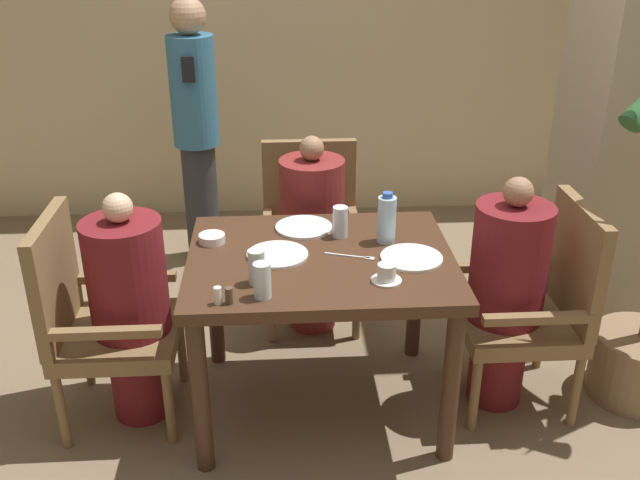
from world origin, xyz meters
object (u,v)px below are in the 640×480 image
Objects in this scene: water_bottle at (387,219)px; glass_tall_far at (340,222)px; teacup_with_saucer at (387,274)px; diner_in_far_chair at (312,233)px; diner_in_left_chair at (130,307)px; glass_tall_near at (262,281)px; bowl_small at (212,238)px; plate_main_right at (304,227)px; chair_far_side at (311,229)px; standing_host at (196,127)px; plate_dessert_center at (411,258)px; chair_left_side at (96,316)px; diner_in_right_chair at (506,292)px; glass_tall_mid at (257,267)px; plate_main_left at (277,255)px; chair_right_side at (537,302)px.

glass_tall_far is (-0.19, 0.06, -0.04)m from water_bottle.
diner_in_far_chair is at bearing 104.43° from teacup_with_saucer.
diner_in_left_chair reaches higher than glass_tall_near.
teacup_with_saucer reaches higher than bowl_small.
glass_tall_near is at bearing -106.19° from plate_main_right.
glass_tall_near is at bearing -101.38° from chair_far_side.
teacup_with_saucer is (0.87, -1.76, -0.08)m from standing_host.
diner_in_far_chair is 7.63× the size of glass_tall_near.
water_bottle reaches higher than plate_dessert_center.
bowl_small is 0.81× the size of glass_tall_far.
bowl_small is (-0.68, 0.39, -0.01)m from teacup_with_saucer.
chair_left_side is 0.88× the size of diner_in_right_chair.
glass_tall_mid is at bearing -17.68° from chair_left_side.
diner_in_far_chair is 1.11m from standing_host.
diner_in_far_chair is 8.91× the size of teacup_with_saucer.
chair_far_side is 1.02m from standing_host.
plate_main_left is at bearing 70.88° from glass_tall_mid.
chair_far_side is 0.60m from plate_main_right.
bowl_small is 0.54m from glass_tall_far.
water_bottle is (-0.08, 0.17, 0.10)m from plate_dessert_center.
glass_tall_far is (0.27, 0.17, 0.06)m from plate_main_left.
diner_in_right_chair is at bearing 7.23° from plate_dessert_center.
diner_in_left_chair is 7.58× the size of glass_tall_mid.
glass_tall_near reaches higher than plate_main_right.
plate_main_right is at bearing 119.91° from teacup_with_saucer.
standing_host reaches higher than chair_left_side.
plate_main_right is at bearing -65.17° from standing_host.
glass_tall_near is at bearing -122.76° from glass_tall_far.
plate_main_right is 0.19m from glass_tall_far.
teacup_with_saucer is at bearing -11.28° from chair_left_side.
glass_tall_mid and glass_tall_far have the same top height.
diner_in_left_chair reaches higher than chair_right_side.
diner_in_left_chair reaches higher than water_bottle.
diner_in_right_chair is 0.98m from plate_main_left.
glass_tall_far is at bearing 11.68° from diner_in_left_chair.
teacup_with_saucer is (1.16, -0.23, 0.28)m from chair_left_side.
plate_dessert_center is 1.84× the size of glass_tall_mid.
plate_main_left is 0.48m from water_bottle.
plate_dessert_center is (1.00, -1.58, -0.10)m from standing_host.
plate_main_right is 0.38m from water_bottle.
standing_host is at bearing 135.71° from chair_right_side.
teacup_with_saucer is at bearing -60.09° from plate_main_right.
diner_in_far_chair is 0.72m from bowl_small.
water_bottle is at bearing -56.84° from standing_host.
chair_right_side is at bearing 0.00° from chair_left_side.
chair_left_side is 0.57m from bowl_small.
chair_right_side reaches higher than glass_tall_far.
glass_tall_mid is 0.53m from glass_tall_far.
bowl_small is 0.50× the size of water_bottle.
diner_in_right_chair is at bearing 0.00° from diner_in_left_chair.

